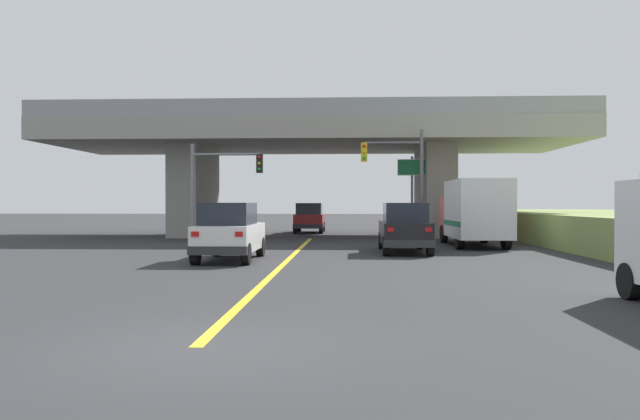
{
  "coord_description": "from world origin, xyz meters",
  "views": [
    {
      "loc": [
        2.1,
        -8.46,
        2.0
      ],
      "look_at": [
        0.67,
        23.67,
        1.65
      ],
      "focal_mm": 34.79,
      "sensor_mm": 36.0,
      "label": 1
    }
  ],
  "objects_px": {
    "box_truck": "(474,212)",
    "sedan_oncoming": "(310,218)",
    "suv_crossing": "(404,228)",
    "traffic_signal_nearside": "(401,171)",
    "traffic_signal_farside": "(218,178)",
    "suv_lead": "(230,232)",
    "highway_sign": "(412,178)"
  },
  "relations": [
    {
      "from": "suv_crossing",
      "to": "sedan_oncoming",
      "type": "distance_m",
      "value": 17.63
    },
    {
      "from": "traffic_signal_farside",
      "to": "highway_sign",
      "type": "bearing_deg",
      "value": 21.27
    },
    {
      "from": "suv_lead",
      "to": "box_truck",
      "type": "relative_size",
      "value": 0.68
    },
    {
      "from": "suv_crossing",
      "to": "sedan_oncoming",
      "type": "xyz_separation_m",
      "value": [
        -4.89,
        16.94,
        -0.0
      ]
    },
    {
      "from": "suv_lead",
      "to": "traffic_signal_farside",
      "type": "distance_m",
      "value": 10.71
    },
    {
      "from": "traffic_signal_nearside",
      "to": "traffic_signal_farside",
      "type": "bearing_deg",
      "value": -178.01
    },
    {
      "from": "suv_lead",
      "to": "suv_crossing",
      "type": "xyz_separation_m",
      "value": [
        6.42,
        3.76,
        0.0
      ]
    },
    {
      "from": "suv_crossing",
      "to": "traffic_signal_nearside",
      "type": "distance_m",
      "value": 7.24
    },
    {
      "from": "traffic_signal_farside",
      "to": "highway_sign",
      "type": "distance_m",
      "value": 11.11
    },
    {
      "from": "box_truck",
      "to": "traffic_signal_farside",
      "type": "relative_size",
      "value": 1.29
    },
    {
      "from": "suv_lead",
      "to": "sedan_oncoming",
      "type": "distance_m",
      "value": 20.76
    },
    {
      "from": "suv_crossing",
      "to": "suv_lead",
      "type": "bearing_deg",
      "value": -149.21
    },
    {
      "from": "sedan_oncoming",
      "to": "traffic_signal_nearside",
      "type": "relative_size",
      "value": 0.76
    },
    {
      "from": "box_truck",
      "to": "traffic_signal_nearside",
      "type": "distance_m",
      "value": 4.75
    },
    {
      "from": "box_truck",
      "to": "traffic_signal_nearside",
      "type": "xyz_separation_m",
      "value": [
        -3.12,
        2.91,
        2.08
      ]
    },
    {
      "from": "suv_crossing",
      "to": "box_truck",
      "type": "distance_m",
      "value": 5.25
    },
    {
      "from": "suv_crossing",
      "to": "traffic_signal_nearside",
      "type": "height_order",
      "value": "traffic_signal_nearside"
    },
    {
      "from": "suv_lead",
      "to": "sedan_oncoming",
      "type": "xyz_separation_m",
      "value": [
        1.52,
        20.7,
        0.0
      ]
    },
    {
      "from": "box_truck",
      "to": "traffic_signal_nearside",
      "type": "height_order",
      "value": "traffic_signal_nearside"
    },
    {
      "from": "sedan_oncoming",
      "to": "traffic_signal_nearside",
      "type": "xyz_separation_m",
      "value": [
        5.34,
        -10.23,
        2.67
      ]
    },
    {
      "from": "suv_lead",
      "to": "traffic_signal_nearside",
      "type": "xyz_separation_m",
      "value": [
        6.87,
        10.47,
        2.67
      ]
    },
    {
      "from": "sedan_oncoming",
      "to": "highway_sign",
      "type": "xyz_separation_m",
      "value": [
        6.28,
        -6.53,
        2.45
      ]
    },
    {
      "from": "suv_crossing",
      "to": "traffic_signal_farside",
      "type": "height_order",
      "value": "traffic_signal_farside"
    },
    {
      "from": "sedan_oncoming",
      "to": "traffic_signal_nearside",
      "type": "bearing_deg",
      "value": -62.44
    },
    {
      "from": "suv_crossing",
      "to": "sedan_oncoming",
      "type": "relative_size",
      "value": 1.08
    },
    {
      "from": "traffic_signal_nearside",
      "to": "highway_sign",
      "type": "distance_m",
      "value": 3.83
    },
    {
      "from": "suv_crossing",
      "to": "box_truck",
      "type": "xyz_separation_m",
      "value": [
        3.57,
        3.8,
        0.59
      ]
    },
    {
      "from": "suv_lead",
      "to": "traffic_signal_farside",
      "type": "relative_size",
      "value": 0.88
    },
    {
      "from": "box_truck",
      "to": "sedan_oncoming",
      "type": "xyz_separation_m",
      "value": [
        -8.46,
        13.15,
        -0.59
      ]
    },
    {
      "from": "suv_lead",
      "to": "suv_crossing",
      "type": "height_order",
      "value": "same"
    },
    {
      "from": "suv_crossing",
      "to": "traffic_signal_nearside",
      "type": "bearing_deg",
      "value": 86.57
    },
    {
      "from": "highway_sign",
      "to": "traffic_signal_farside",
      "type": "bearing_deg",
      "value": -158.73
    }
  ]
}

